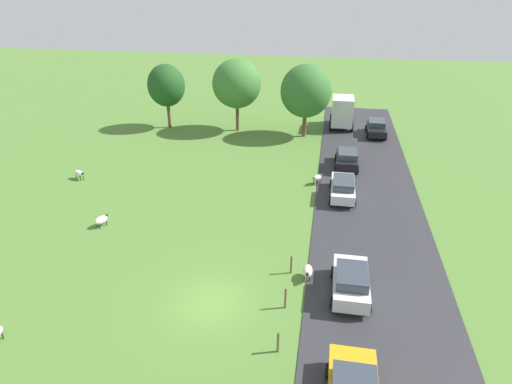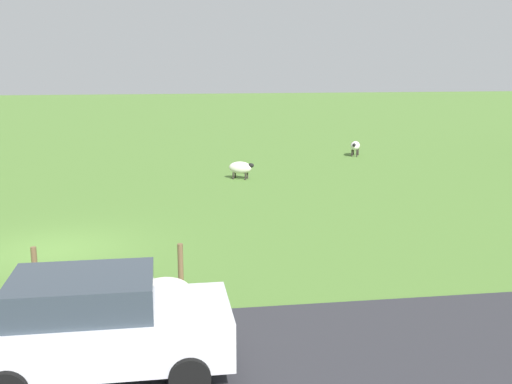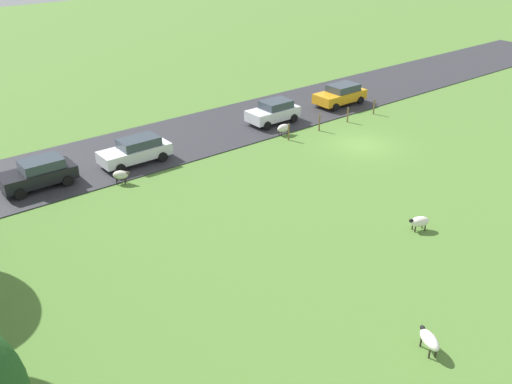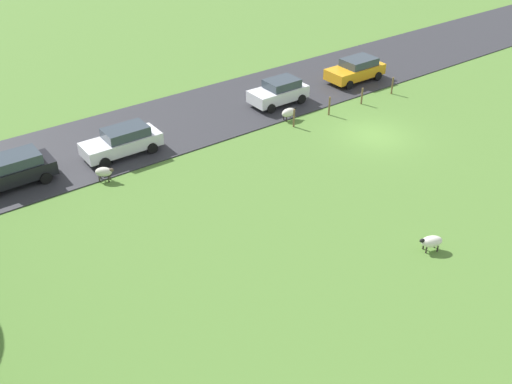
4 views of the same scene
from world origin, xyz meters
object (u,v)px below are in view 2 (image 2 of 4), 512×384
(sheep_0, at_px, (355,146))
(sheep_1, at_px, (164,291))
(sheep_5, at_px, (241,168))
(car_2, at_px, (99,324))

(sheep_0, height_order, sheep_1, sheep_1)
(sheep_1, distance_m, sheep_5, 14.87)
(sheep_0, distance_m, sheep_1, 22.62)
(sheep_0, xyz_separation_m, sheep_1, (20.11, -10.36, -0.02))
(sheep_0, relative_size, sheep_5, 1.08)
(sheep_0, height_order, car_2, car_2)
(sheep_5, relative_size, car_2, 0.29)
(sheep_1, relative_size, sheep_5, 0.99)
(sheep_5, height_order, car_2, car_2)
(sheep_1, relative_size, car_2, 0.28)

